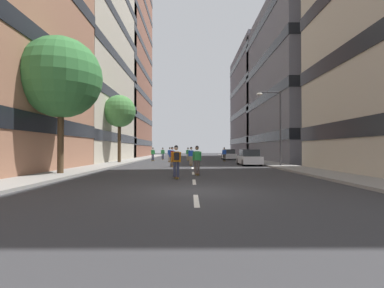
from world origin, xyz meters
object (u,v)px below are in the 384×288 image
(parked_car_mid, at_px, (249,158))
(streetlamp_right, at_px, (276,120))
(street_tree_mid, at_px, (61,78))
(skater_4, at_px, (153,153))
(skater_1, at_px, (176,160))
(skater_7, at_px, (170,154))
(skater_2, at_px, (188,153))
(skater_3, at_px, (197,159))
(skater_5, at_px, (224,154))
(parked_car_near, at_px, (229,155))
(skater_8, at_px, (163,153))
(street_tree_near, at_px, (119,112))
(skater_6, at_px, (172,155))
(skater_0, at_px, (191,155))

(parked_car_mid, bearing_deg, streetlamp_right, -55.61)
(street_tree_mid, xyz_separation_m, skater_4, (2.81, 21.15, -4.87))
(skater_1, xyz_separation_m, skater_7, (-1.71, 19.41, -0.03))
(skater_2, height_order, skater_3, same)
(skater_5, distance_m, skater_7, 7.09)
(parked_car_near, xyz_separation_m, skater_2, (-5.99, -3.23, 0.29))
(streetlamp_right, bearing_deg, skater_2, 118.48)
(parked_car_near, distance_m, street_tree_mid, 29.43)
(streetlamp_right, distance_m, skater_1, 13.27)
(street_tree_mid, height_order, skater_5, street_tree_mid)
(skater_4, xyz_separation_m, skater_8, (0.91, 4.20, 0.00))
(street_tree_near, height_order, skater_7, street_tree_near)
(streetlamp_right, xyz_separation_m, skater_5, (-3.21, 11.59, -3.15))
(skater_1, distance_m, skater_6, 10.16)
(street_tree_near, relative_size, skater_2, 4.13)
(street_tree_near, xyz_separation_m, skater_2, (7.44, 8.01, -4.69))
(skater_6, xyz_separation_m, skater_8, (-2.45, 17.15, -0.03))
(skater_0, bearing_deg, skater_6, -129.88)
(skater_6, xyz_separation_m, skater_7, (-0.87, 9.29, -0.03))
(street_tree_near, bearing_deg, skater_3, -60.10)
(skater_1, bearing_deg, skater_7, 95.05)
(skater_3, distance_m, skater_5, 19.75)
(skater_2, height_order, skater_8, same)
(skater_0, bearing_deg, skater_5, 65.65)
(streetlamp_right, height_order, skater_0, streetlamp_right)
(skater_1, relative_size, skater_2, 1.00)
(parked_car_near, relative_size, skater_7, 2.47)
(parked_car_mid, relative_size, skater_1, 2.47)
(street_tree_near, bearing_deg, skater_4, 67.35)
(streetlamp_right, relative_size, skater_3, 3.65)
(streetlamp_right, xyz_separation_m, skater_4, (-12.48, 13.18, -3.15))
(streetlamp_right, xyz_separation_m, skater_7, (-9.98, 9.52, -3.15))
(skater_3, xyz_separation_m, skater_5, (3.90, 19.36, 0.00))
(parked_car_near, distance_m, skater_2, 6.82)
(parked_car_near, xyz_separation_m, streetlamp_right, (1.85, -17.70, 3.44))
(parked_car_near, height_order, skater_5, skater_5)
(skater_7, height_order, skater_8, same)
(parked_car_mid, relative_size, skater_5, 2.47)
(skater_0, relative_size, skater_8, 1.00)
(skater_5, bearing_deg, skater_4, 170.32)
(street_tree_near, height_order, skater_2, street_tree_near)
(skater_5, bearing_deg, parked_car_mid, -81.35)
(skater_6, bearing_deg, skater_5, 62.52)
(street_tree_near, bearing_deg, skater_5, 23.05)
(street_tree_near, bearing_deg, skater_0, -28.28)
(street_tree_mid, height_order, skater_2, street_tree_mid)
(skater_3, bearing_deg, street_tree_near, 119.90)
(street_tree_near, bearing_deg, parked_car_mid, -15.57)
(parked_car_near, xyz_separation_m, skater_3, (-5.26, -25.47, 0.29))
(street_tree_mid, relative_size, streetlamp_right, 1.25)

